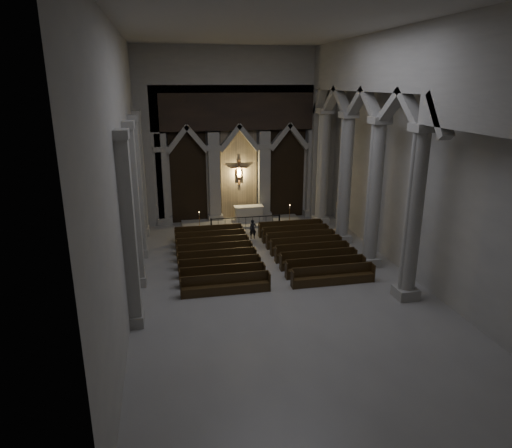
# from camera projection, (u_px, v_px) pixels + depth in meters

# --- Properties ---
(room) EXTENTS (24.00, 24.10, 12.00)m
(room) POSITION_uv_depth(u_px,v_px,m) (281.00, 130.00, 20.45)
(room) COLOR gray
(room) RESTS_ON ground
(sanctuary_wall) EXTENTS (14.00, 0.77, 12.00)m
(sanctuary_wall) POSITION_uv_depth(u_px,v_px,m) (239.00, 128.00, 31.54)
(sanctuary_wall) COLOR #A4A299
(sanctuary_wall) RESTS_ON ground
(right_arcade) EXTENTS (1.00, 24.00, 12.00)m
(right_arcade) POSITION_uv_depth(u_px,v_px,m) (381.00, 121.00, 22.68)
(right_arcade) COLOR #A4A299
(right_arcade) RESTS_ON ground
(left_pilasters) EXTENTS (0.60, 13.00, 8.03)m
(left_pilasters) POSITION_uv_depth(u_px,v_px,m) (136.00, 199.00, 23.54)
(left_pilasters) COLOR #A4A299
(left_pilasters) RESTS_ON ground
(sanctuary_step) EXTENTS (8.50, 2.60, 0.15)m
(sanctuary_step) POSITION_uv_depth(u_px,v_px,m) (242.00, 222.00, 32.61)
(sanctuary_step) COLOR #A4A299
(sanctuary_step) RESTS_ON ground
(altar) EXTENTS (2.08, 0.83, 1.05)m
(altar) POSITION_uv_depth(u_px,v_px,m) (249.00, 213.00, 32.76)
(altar) COLOR #BDB7A6
(altar) RESTS_ON sanctuary_step
(altar_rail) EXTENTS (4.81, 0.09, 0.94)m
(altar_rail) POSITION_uv_depth(u_px,v_px,m) (246.00, 221.00, 31.05)
(altar_rail) COLOR black
(altar_rail) RESTS_ON ground
(candle_stand_left) EXTENTS (0.21, 0.21, 1.27)m
(candle_stand_left) POSITION_uv_depth(u_px,v_px,m) (200.00, 225.00, 31.14)
(candle_stand_left) COLOR #A86D33
(candle_stand_left) RESTS_ON ground
(candle_stand_right) EXTENTS (0.25, 0.25, 1.51)m
(candle_stand_right) POSITION_uv_depth(u_px,v_px,m) (289.00, 220.00, 32.08)
(candle_stand_right) COLOR #A86D33
(candle_stand_right) RESTS_ON ground
(pews) EXTENTS (9.69, 8.30, 0.96)m
(pews) POSITION_uv_depth(u_px,v_px,m) (263.00, 254.00, 25.92)
(pews) COLOR black
(pews) RESTS_ON ground
(worshipper) EXTENTS (0.46, 0.31, 1.25)m
(worshipper) POSITION_uv_depth(u_px,v_px,m) (253.00, 229.00, 29.35)
(worshipper) COLOR black
(worshipper) RESTS_ON ground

